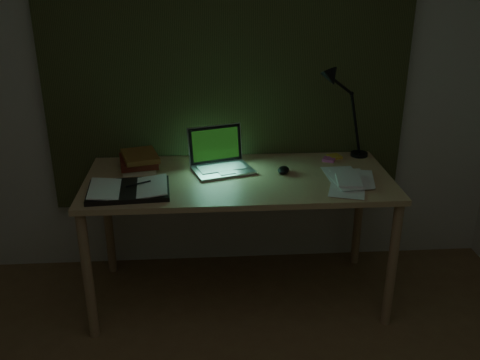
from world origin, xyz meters
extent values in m
cube|color=beige|center=(0.00, 2.00, 1.25)|extent=(3.50, 0.00, 2.50)
cube|color=#31381C|center=(0.00, 1.96, 1.45)|extent=(2.20, 0.06, 2.00)
ellipsoid|color=black|center=(0.30, 1.59, 0.81)|extent=(0.09, 0.12, 0.04)
cube|color=gold|center=(0.65, 1.82, 0.80)|extent=(0.09, 0.09, 0.02)
cube|color=#D854A3|center=(0.61, 1.77, 0.80)|extent=(0.09, 0.09, 0.02)
camera|label=1|loc=(-0.14, -1.25, 1.93)|focal=40.00mm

